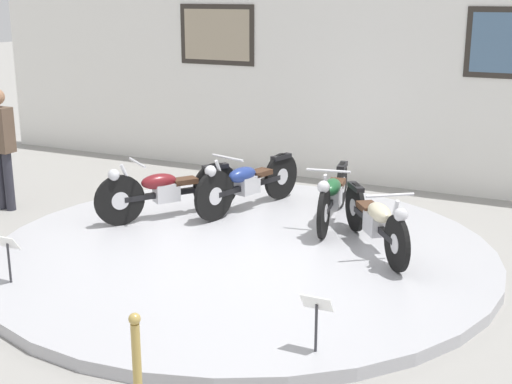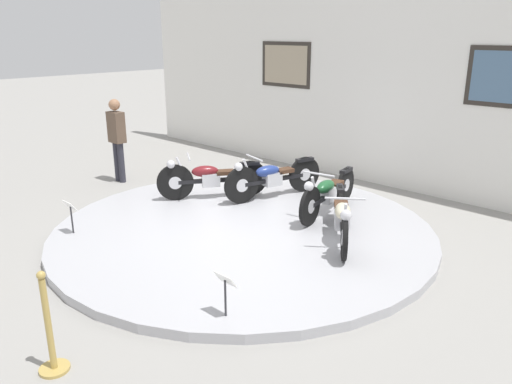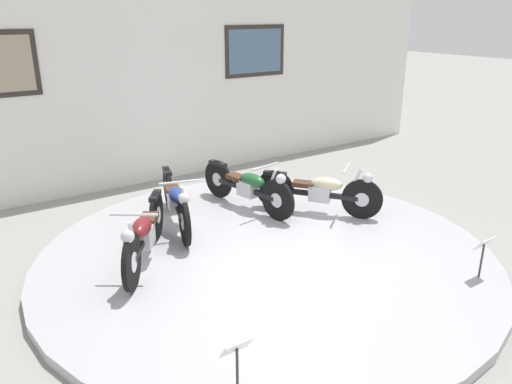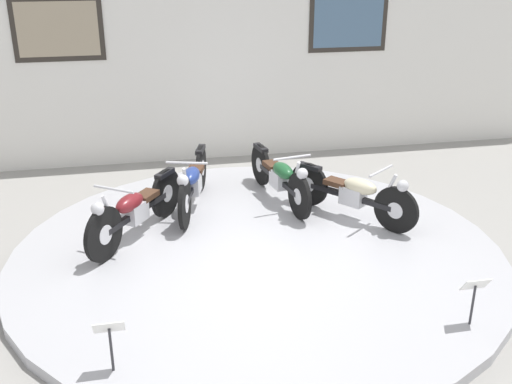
{
  "view_description": "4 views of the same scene",
  "coord_description": "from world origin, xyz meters",
  "px_view_note": "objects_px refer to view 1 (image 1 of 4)",
  "views": [
    {
      "loc": [
        3.54,
        -6.95,
        2.99
      ],
      "look_at": [
        0.15,
        0.06,
        0.8
      ],
      "focal_mm": 50.0,
      "sensor_mm": 36.0,
      "label": 1
    },
    {
      "loc": [
        5.1,
        -5.12,
        3.02
      ],
      "look_at": [
        -0.1,
        0.39,
        0.57
      ],
      "focal_mm": 35.0,
      "sensor_mm": 36.0,
      "label": 2
    },
    {
      "loc": [
        -3.38,
        -4.75,
        3.06
      ],
      "look_at": [
        -0.02,
        0.21,
        0.87
      ],
      "focal_mm": 35.0,
      "sensor_mm": 36.0,
      "label": 3
    },
    {
      "loc": [
        -1.33,
        -6.27,
        3.45
      ],
      "look_at": [
        0.07,
        0.41,
        0.68
      ],
      "focal_mm": 42.0,
      "sensor_mm": 36.0,
      "label": 4
    }
  ],
  "objects_px": {
    "motorcycle_green": "(333,194)",
    "info_placard_front_centre": "(317,311)",
    "motorcycle_maroon": "(166,189)",
    "motorcycle_cream": "(376,219)",
    "info_placard_front_left": "(8,249)",
    "visitor_standing": "(1,142)",
    "motorcycle_blue": "(247,182)"
  },
  "relations": [
    {
      "from": "motorcycle_green",
      "to": "info_placard_front_centre",
      "type": "bearing_deg",
      "value": -72.31
    },
    {
      "from": "motorcycle_maroon",
      "to": "motorcycle_green",
      "type": "relative_size",
      "value": 0.86
    },
    {
      "from": "motorcycle_cream",
      "to": "info_placard_front_left",
      "type": "height_order",
      "value": "motorcycle_cream"
    },
    {
      "from": "motorcycle_green",
      "to": "motorcycle_cream",
      "type": "height_order",
      "value": "motorcycle_green"
    },
    {
      "from": "motorcycle_green",
      "to": "info_placard_front_left",
      "type": "height_order",
      "value": "motorcycle_green"
    },
    {
      "from": "motorcycle_maroon",
      "to": "motorcycle_green",
      "type": "height_order",
      "value": "motorcycle_maroon"
    },
    {
      "from": "motorcycle_maroon",
      "to": "info_placard_front_left",
      "type": "bearing_deg",
      "value": -95.85
    },
    {
      "from": "motorcycle_green",
      "to": "visitor_standing",
      "type": "height_order",
      "value": "visitor_standing"
    },
    {
      "from": "motorcycle_blue",
      "to": "info_placard_front_left",
      "type": "distance_m",
      "value": 3.48
    },
    {
      "from": "motorcycle_cream",
      "to": "info_placard_front_centre",
      "type": "distance_m",
      "value": 2.55
    },
    {
      "from": "visitor_standing",
      "to": "motorcycle_green",
      "type": "bearing_deg",
      "value": 13.77
    },
    {
      "from": "motorcycle_green",
      "to": "info_placard_front_centre",
      "type": "xyz_separation_m",
      "value": [
        1.06,
        -3.31,
        -0.01
      ]
    },
    {
      "from": "info_placard_front_centre",
      "to": "visitor_standing",
      "type": "bearing_deg",
      "value": 158.36
    },
    {
      "from": "visitor_standing",
      "to": "info_placard_front_left",
      "type": "bearing_deg",
      "value": -44.72
    },
    {
      "from": "motorcycle_blue",
      "to": "motorcycle_green",
      "type": "relative_size",
      "value": 1.0
    },
    {
      "from": "motorcycle_cream",
      "to": "info_placard_front_left",
      "type": "relative_size",
      "value": 3.11
    },
    {
      "from": "motorcycle_maroon",
      "to": "info_placard_front_left",
      "type": "xyz_separation_m",
      "value": [
        -0.26,
        -2.54,
        -0.02
      ]
    },
    {
      "from": "motorcycle_blue",
      "to": "info_placard_front_left",
      "type": "relative_size",
      "value": 3.82
    },
    {
      "from": "info_placard_front_left",
      "to": "info_placard_front_centre",
      "type": "relative_size",
      "value": 1.0
    },
    {
      "from": "motorcycle_cream",
      "to": "info_placard_front_centre",
      "type": "bearing_deg",
      "value": -84.21
    },
    {
      "from": "info_placard_front_left",
      "to": "visitor_standing",
      "type": "bearing_deg",
      "value": 135.28
    },
    {
      "from": "info_placard_front_left",
      "to": "info_placard_front_centre",
      "type": "bearing_deg",
      "value": 0.0
    },
    {
      "from": "motorcycle_maroon",
      "to": "motorcycle_blue",
      "type": "relative_size",
      "value": 0.86
    },
    {
      "from": "motorcycle_blue",
      "to": "visitor_standing",
      "type": "distance_m",
      "value": 3.49
    },
    {
      "from": "motorcycle_maroon",
      "to": "motorcycle_cream",
      "type": "distance_m",
      "value": 2.82
    },
    {
      "from": "info_placard_front_centre",
      "to": "visitor_standing",
      "type": "distance_m",
      "value": 6.01
    },
    {
      "from": "visitor_standing",
      "to": "motorcycle_blue",
      "type": "bearing_deg",
      "value": 18.66
    },
    {
      "from": "motorcycle_maroon",
      "to": "info_placard_front_centre",
      "type": "xyz_separation_m",
      "value": [
        3.07,
        -2.54,
        -0.02
      ]
    },
    {
      "from": "info_placard_front_centre",
      "to": "motorcycle_maroon",
      "type": "bearing_deg",
      "value": 140.46
    },
    {
      "from": "motorcycle_blue",
      "to": "visitor_standing",
      "type": "height_order",
      "value": "visitor_standing"
    },
    {
      "from": "motorcycle_blue",
      "to": "motorcycle_maroon",
      "type": "bearing_deg",
      "value": -135.57
    },
    {
      "from": "info_placard_front_centre",
      "to": "info_placard_front_left",
      "type": "bearing_deg",
      "value": 180.0
    }
  ]
}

